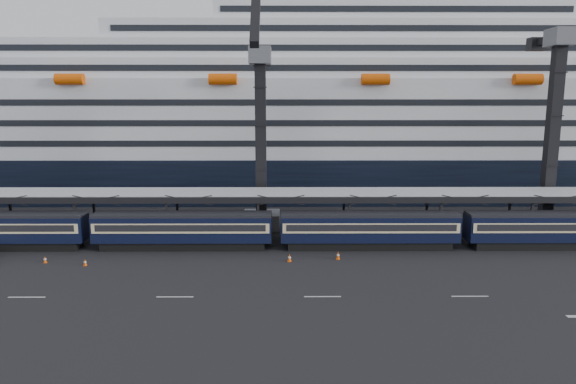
{
  "coord_description": "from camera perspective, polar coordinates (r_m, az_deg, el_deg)",
  "views": [
    {
      "loc": [
        -17.03,
        -43.51,
        15.63
      ],
      "look_at": [
        -16.74,
        10.0,
        6.18
      ],
      "focal_mm": 32.0,
      "sensor_mm": 36.0,
      "label": 1
    }
  ],
  "objects": [
    {
      "name": "crane_dark_mid",
      "position": [
        69.02,
        27.56,
        7.01
      ],
      "size": [
        4.5,
        18.24,
        39.64
      ],
      "color": "#4C5054",
      "rests_on": "ground"
    },
    {
      "name": "canopy",
      "position": [
        60.87,
        15.94,
        -0.19
      ],
      "size": [
        130.0,
        6.25,
        5.53
      ],
      "color": "#93959A",
      "rests_on": "ground"
    },
    {
      "name": "crane_dark_near",
      "position": [
        62.29,
        -3.07,
        6.6
      ],
      "size": [
        4.5,
        17.75,
        35.08
      ],
      "color": "#4C5054",
      "rests_on": "ground"
    },
    {
      "name": "train",
      "position": [
        56.55,
        12.37,
        -3.96
      ],
      "size": [
        133.05,
        3.0,
        4.05
      ],
      "color": "black",
      "rests_on": "ground"
    },
    {
      "name": "traffic_cone_b",
      "position": [
        53.65,
        -21.63,
        -7.27
      ],
      "size": [
        0.34,
        0.34,
        0.69
      ],
      "color": "#E45007",
      "rests_on": "ground"
    },
    {
      "name": "ground",
      "position": [
        49.27,
        20.19,
        -9.12
      ],
      "size": [
        260.0,
        260.0,
        0.0
      ],
      "primitive_type": "plane",
      "color": "black",
      "rests_on": "ground"
    },
    {
      "name": "traffic_cone_d",
      "position": [
        52.14,
        5.58,
        -7.01
      ],
      "size": [
        0.41,
        0.41,
        0.81
      ],
      "color": "#E45007",
      "rests_on": "ground"
    },
    {
      "name": "traffic_cone_c",
      "position": [
        51.16,
        0.17,
        -7.31
      ],
      "size": [
        0.4,
        0.4,
        0.8
      ],
      "color": "#E45007",
      "rests_on": "ground"
    },
    {
      "name": "traffic_cone_a",
      "position": [
        56.15,
        -25.38,
        -6.78
      ],
      "size": [
        0.34,
        0.34,
        0.68
      ],
      "color": "#E45007",
      "rests_on": "ground"
    },
    {
      "name": "cruise_ship",
      "position": [
        90.97,
        9.88,
        7.8
      ],
      "size": [
        214.09,
        28.84,
        34.0
      ],
      "color": "black",
      "rests_on": "ground"
    }
  ]
}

